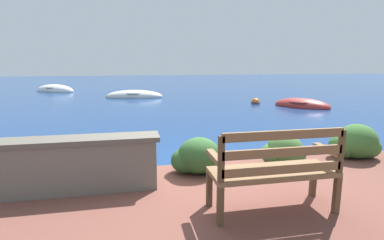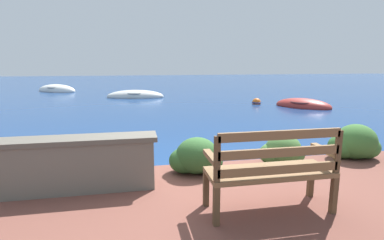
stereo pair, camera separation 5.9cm
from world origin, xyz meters
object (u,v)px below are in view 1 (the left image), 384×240
object	(u,v)px
rowboat_mid	(134,96)
mooring_buoy	(255,102)
rowboat_far	(55,91)
rowboat_nearest	(302,106)
park_bench	(275,168)

from	to	relation	value
rowboat_mid	mooring_buoy	distance (m)	6.31
rowboat_far	mooring_buoy	distance (m)	12.72
rowboat_nearest	rowboat_far	xyz separation A→B (m)	(-11.54, 9.07, 0.01)
park_bench	rowboat_mid	size ratio (longest dim) A/B	0.44
park_bench	mooring_buoy	size ratio (longest dim) A/B	3.24
park_bench	rowboat_nearest	size ratio (longest dim) A/B	0.55
rowboat_nearest	rowboat_mid	size ratio (longest dim) A/B	0.80
park_bench	rowboat_far	world-z (taller)	park_bench
rowboat_nearest	rowboat_far	distance (m)	14.68
rowboat_nearest	rowboat_mid	world-z (taller)	rowboat_mid
rowboat_nearest	rowboat_far	world-z (taller)	rowboat_far
rowboat_nearest	rowboat_mid	bearing A→B (deg)	15.68
rowboat_nearest	mooring_buoy	distance (m)	1.95
rowboat_mid	rowboat_far	bearing A→B (deg)	-32.44
rowboat_mid	mooring_buoy	bearing A→B (deg)	154.84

